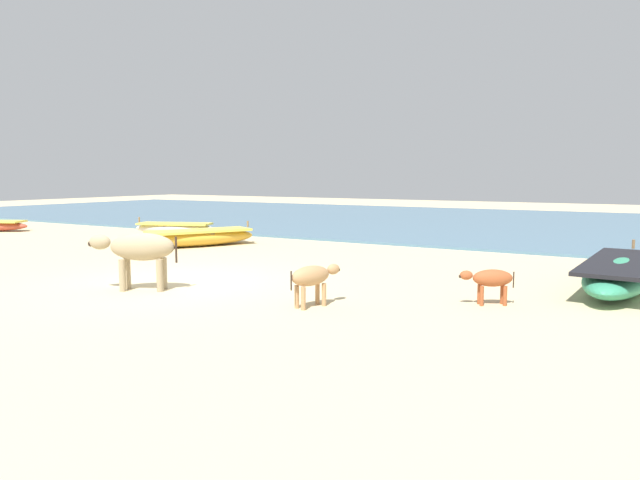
% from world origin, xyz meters
% --- Properties ---
extents(ground, '(80.00, 80.00, 0.00)m').
position_xyz_m(ground, '(0.00, 0.00, 0.00)').
color(ground, '#CCB789').
extents(sea_water, '(60.00, 20.00, 0.08)m').
position_xyz_m(sea_water, '(0.00, 17.88, 0.04)').
color(sea_water, slate).
rests_on(sea_water, ground).
extents(fishing_boat_0, '(2.57, 3.65, 0.71)m').
position_xyz_m(fishing_boat_0, '(-3.82, 4.78, 0.28)').
color(fishing_boat_0, gold).
rests_on(fishing_boat_0, ground).
extents(fishing_boat_4, '(3.17, 1.88, 0.61)m').
position_xyz_m(fishing_boat_4, '(-7.11, 7.09, 0.23)').
color(fishing_boat_4, beige).
rests_on(fishing_boat_4, ground).
extents(fishing_boat_5, '(1.43, 4.53, 0.77)m').
position_xyz_m(fishing_boat_5, '(7.76, 3.71, 0.31)').
color(fishing_boat_5, '#338C66').
rests_on(fishing_boat_5, ground).
extents(cow_adult_dun, '(1.58, 1.10, 1.09)m').
position_xyz_m(cow_adult_dun, '(-0.08, -0.95, 0.78)').
color(cow_adult_dun, tan).
rests_on(cow_adult_dun, ground).
extents(calf_near_tan, '(0.54, 1.04, 0.69)m').
position_xyz_m(calf_near_tan, '(3.45, -0.50, 0.50)').
color(calf_near_tan, tan).
rests_on(calf_near_tan, ground).
extents(calf_far_rust, '(0.86, 0.63, 0.60)m').
position_xyz_m(calf_far_rust, '(5.95, 1.13, 0.43)').
color(calf_far_rust, '#9E4C28').
rests_on(calf_far_rust, ground).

